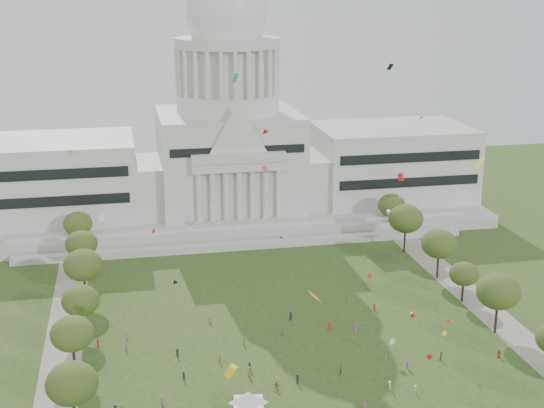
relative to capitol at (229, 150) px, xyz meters
The scene contains 26 objects.
ground 115.76m from the capitol, 90.00° to the right, with size 400.00×400.00×0.00m, color #30451B.
capitol is the anchor object (origin of this frame).
path_left 98.93m from the capitol, 119.87° to the right, with size 8.00×160.00×0.04m, color gray.
path_right 98.93m from the capitol, 60.13° to the right, with size 8.00×160.00×0.04m, color gray.
row_tree_l_1 125.32m from the capitol, 110.71° to the right, with size 8.86×8.86×12.59m.
row_tree_l_2 107.19m from the capitol, 115.07° to the right, with size 8.42×8.42×11.97m.
row_tree_r_2 106.56m from the capitol, 65.33° to the right, with size 9.55×9.55×13.58m.
row_tree_l_3 92.14m from the capitol, 118.96° to the right, with size 8.12×8.12×11.55m.
row_tree_r_3 91.98m from the capitol, 60.70° to the right, with size 7.01×7.01×9.98m.
row_tree_l_4 76.50m from the capitol, 125.78° to the right, with size 9.29×9.29×13.21m.
row_tree_r_4 78.81m from the capitol, 54.84° to the right, with size 9.19×9.19×13.06m.
row_tree_l_5 63.64m from the capitol, 136.72° to the right, with size 8.33×8.33×11.85m.
row_tree_r_5 62.67m from the capitol, 44.94° to the right, with size 9.82×9.82×13.96m.
row_tree_l_6 54.69m from the capitol, 152.45° to the right, with size 8.19×8.19×11.64m.
row_tree_r_6 54.32m from the capitol, 28.99° to the right, with size 8.42×8.42×11.97m.
event_tent 119.81m from the capitol, 96.91° to the right, with size 8.34×8.34×4.08m.
person_0 116.05m from the capitol, 69.77° to the right, with size 0.85×0.55×1.74m, color #B21E1E.
person_2 111.29m from the capitol, 75.45° to the right, with size 0.93×0.57×1.90m, color #33723F.
person_3 117.21m from the capitol, 83.43° to the right, with size 1.16×0.60×1.80m, color silver.
person_4 109.37m from the capitol, 86.91° to the right, with size 1.18×0.65×2.02m, color olive.
person_5 112.61m from the capitol, 93.96° to the right, with size 1.60×0.63×1.72m, color olive.
person_8 104.72m from the capitol, 96.36° to the right, with size 0.84×0.52×1.72m, color navy.
person_9 119.81m from the capitol, 81.49° to the right, with size 1.02×0.53×1.58m, color silver.
person_10 107.03m from the capitol, 80.97° to the right, with size 0.87×0.48×1.49m, color silver.
distant_crowd 101.29m from the capitol, 96.66° to the right, with size 63.40×41.92×1.88m.
kite_swarm 105.76m from the capitol, 89.52° to the right, with size 89.72×105.09×56.21m.
Camera 1 is at (-33.83, -120.63, 73.56)m, focal length 50.00 mm.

